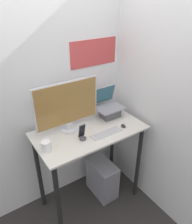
# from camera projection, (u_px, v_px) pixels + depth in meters

# --- Properties ---
(ground_plane) EXTENTS (12.00, 12.00, 0.00)m
(ground_plane) POSITION_uv_depth(u_px,v_px,m) (105.00, 217.00, 2.47)
(ground_plane) COLOR #2D2B28
(wall_back) EXTENTS (6.00, 0.06, 2.60)m
(wall_back) POSITION_uv_depth(u_px,v_px,m) (70.00, 91.00, 2.34)
(wall_back) COLOR silver
(wall_back) RESTS_ON ground_plane
(wall_side_right) EXTENTS (0.05, 6.00, 2.60)m
(wall_side_right) POSITION_uv_depth(u_px,v_px,m) (160.00, 100.00, 2.15)
(wall_side_right) COLOR silver
(wall_side_right) RESTS_ON ground_plane
(desk) EXTENTS (1.11, 0.60, 1.02)m
(desk) POSITION_uv_depth(u_px,v_px,m) (89.00, 147.00, 2.30)
(desk) COLOR beige
(desk) RESTS_ON ground_plane
(laptop) EXTENTS (0.29, 0.26, 0.32)m
(laptop) POSITION_uv_depth(u_px,v_px,m) (109.00, 109.00, 2.40)
(laptop) COLOR #4C4C51
(laptop) RESTS_ON desk
(monitor) EXTENTS (0.66, 0.17, 0.51)m
(monitor) POSITION_uv_depth(u_px,v_px,m) (68.00, 107.00, 2.08)
(monitor) COLOR silver
(monitor) RESTS_ON desk
(keyboard) EXTENTS (0.33, 0.09, 0.02)m
(keyboard) POSITION_uv_depth(u_px,v_px,m) (107.00, 133.00, 2.13)
(keyboard) COLOR silver
(keyboard) RESTS_ON desk
(mouse) EXTENTS (0.04, 0.06, 0.03)m
(mouse) POSITION_uv_depth(u_px,v_px,m) (123.00, 126.00, 2.23)
(mouse) COLOR #262626
(mouse) RESTS_ON desk
(cell_phone) EXTENTS (0.06, 0.07, 0.16)m
(cell_phone) POSITION_uv_depth(u_px,v_px,m) (82.00, 134.00, 2.03)
(cell_phone) COLOR #4C4C51
(cell_phone) RESTS_ON desk
(computer_tower) EXTENTS (0.23, 0.40, 0.46)m
(computer_tower) POSITION_uv_depth(u_px,v_px,m) (102.00, 178.00, 2.68)
(computer_tower) COLOR gray
(computer_tower) RESTS_ON ground_plane
(mug) EXTENTS (0.08, 0.08, 0.10)m
(mug) POSITION_uv_depth(u_px,v_px,m) (46.00, 146.00, 1.88)
(mug) COLOR white
(mug) RESTS_ON desk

